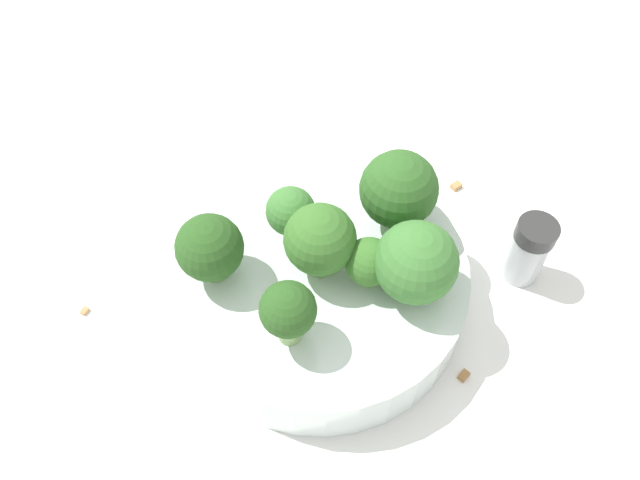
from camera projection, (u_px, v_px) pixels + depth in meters
ground_plane at (320, 300)px, 0.51m from camera, size 3.00×3.00×0.00m
bowl at (320, 284)px, 0.49m from camera, size 0.23×0.23×0.05m
broccoli_floret_0 at (369, 263)px, 0.45m from camera, size 0.04×0.04×0.04m
broccoli_floret_1 at (321, 244)px, 0.44m from camera, size 0.05×0.05×0.06m
broccoli_floret_2 at (288, 311)px, 0.41m from camera, size 0.04×0.04×0.06m
broccoli_floret_3 at (210, 249)px, 0.44m from camera, size 0.05×0.05×0.06m
broccoli_floret_4 at (293, 211)px, 0.47m from camera, size 0.04×0.04×0.05m
broccoli_floret_5 at (416, 263)px, 0.43m from camera, size 0.06×0.06×0.06m
broccoli_floret_6 at (396, 188)px, 0.46m from camera, size 0.06×0.06×0.07m
pepper_shaker at (528, 250)px, 0.50m from camera, size 0.03×0.03×0.06m
almond_crumb_0 at (457, 184)px, 0.58m from camera, size 0.01×0.01×0.01m
almond_crumb_1 at (84, 310)px, 0.50m from camera, size 0.01×0.01×0.01m
almond_crumb_2 at (464, 374)px, 0.47m from camera, size 0.01×0.01×0.01m
almond_crumb_3 at (418, 164)px, 0.59m from camera, size 0.01×0.01×0.01m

